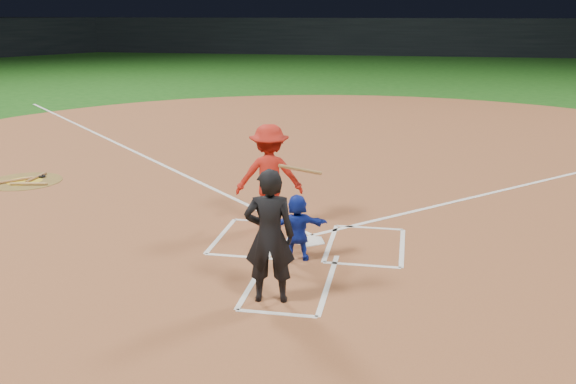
% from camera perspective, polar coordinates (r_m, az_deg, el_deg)
% --- Properties ---
extents(ground, '(120.00, 120.00, 0.00)m').
position_cam_1_polar(ground, '(11.16, 1.90, -4.47)').
color(ground, '#164912').
rests_on(ground, ground).
extents(home_plate_dirt, '(28.00, 28.00, 0.01)m').
position_cam_1_polar(home_plate_dirt, '(16.87, 5.06, 2.55)').
color(home_plate_dirt, brown).
rests_on(home_plate_dirt, ground).
extents(stadium_wall_far, '(80.00, 1.20, 3.20)m').
position_cam_1_polar(stadium_wall_far, '(58.41, 9.42, 13.45)').
color(stadium_wall_far, black).
rests_on(stadium_wall_far, ground).
extents(home_plate, '(0.60, 0.60, 0.02)m').
position_cam_1_polar(home_plate, '(11.16, 1.90, -4.37)').
color(home_plate, white).
rests_on(home_plate, home_plate_dirt).
extents(on_deck_circle, '(1.70, 1.70, 0.01)m').
position_cam_1_polar(on_deck_circle, '(16.22, -22.37, 0.89)').
color(on_deck_circle, brown).
rests_on(on_deck_circle, home_plate_dirt).
extents(on_deck_logo, '(0.80, 0.80, 0.00)m').
position_cam_1_polar(on_deck_logo, '(16.22, -22.38, 0.91)').
color(on_deck_logo, gold).
rests_on(on_deck_logo, on_deck_circle).
extents(on_deck_bat_a, '(0.07, 0.84, 0.06)m').
position_cam_1_polar(on_deck_bat_a, '(16.34, -21.48, 1.22)').
color(on_deck_bat_a, brown).
rests_on(on_deck_bat_a, on_deck_circle).
extents(on_deck_bat_b, '(0.58, 0.69, 0.06)m').
position_cam_1_polar(on_deck_bat_b, '(16.24, -23.17, 0.95)').
color(on_deck_bat_b, '#996438').
rests_on(on_deck_bat_b, on_deck_circle).
extents(on_deck_bat_c, '(0.84, 0.22, 0.06)m').
position_cam_1_polar(on_deck_bat_c, '(15.81, -22.05, 0.69)').
color(on_deck_bat_c, '#A7793D').
rests_on(on_deck_bat_c, on_deck_circle).
extents(bat_weight_donut, '(0.19, 0.19, 0.05)m').
position_cam_1_polar(bat_weight_donut, '(16.43, -21.06, 1.32)').
color(bat_weight_donut, black).
rests_on(bat_weight_donut, on_deck_circle).
extents(catcher, '(1.06, 0.61, 1.09)m').
position_cam_1_polar(catcher, '(10.19, 0.82, -3.17)').
color(catcher, '#152CAB').
rests_on(catcher, home_plate_dirt).
extents(umpire, '(0.75, 0.56, 1.87)m').
position_cam_1_polar(umpire, '(8.65, -1.66, -3.94)').
color(umpire, black).
rests_on(umpire, home_plate_dirt).
extents(chalk_markings, '(28.35, 17.32, 0.01)m').
position_cam_1_polar(chalk_markings, '(16.18, 4.80, 2.01)').
color(chalk_markings, white).
rests_on(chalk_markings, home_plate_dirt).
extents(batter_at_plate, '(1.65, 0.97, 1.90)m').
position_cam_1_polar(batter_at_plate, '(11.69, -1.67, 1.43)').
color(batter_at_plate, red).
rests_on(batter_at_plate, home_plate_dirt).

